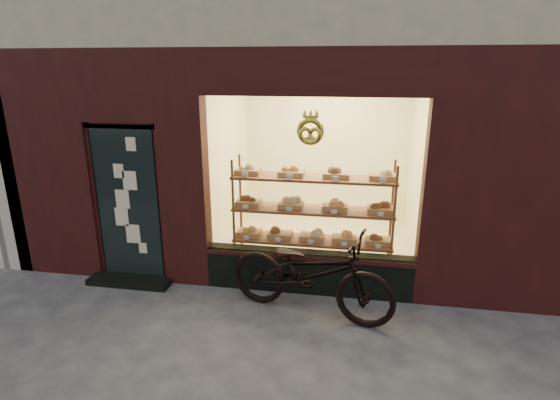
# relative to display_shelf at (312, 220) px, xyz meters

# --- Properties ---
(ground) EXTENTS (90.00, 90.00, 0.00)m
(ground) POSITION_rel_display_shelf_xyz_m (-0.45, -2.55, -0.85)
(ground) COLOR #37363E
(display_shelf) EXTENTS (2.20, 0.45, 1.70)m
(display_shelf) POSITION_rel_display_shelf_xyz_m (0.00, 0.00, 0.00)
(display_shelf) COLOR brown
(display_shelf) RESTS_ON ground
(bicycle) EXTENTS (2.16, 1.18, 1.08)m
(bicycle) POSITION_rel_display_shelf_xyz_m (0.08, -0.99, -0.32)
(bicycle) COLOR black
(bicycle) RESTS_ON ground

